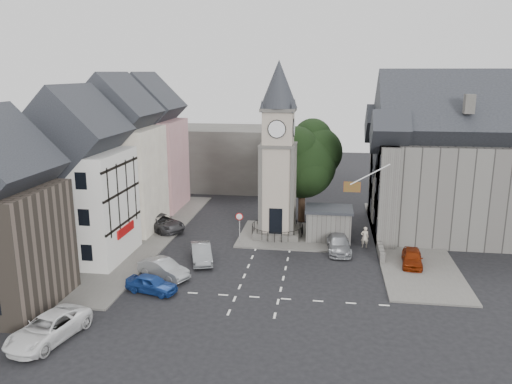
% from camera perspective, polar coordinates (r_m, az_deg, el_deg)
% --- Properties ---
extents(ground, '(120.00, 120.00, 0.00)m').
position_cam_1_polar(ground, '(40.29, 1.26, -8.59)').
color(ground, black).
rests_on(ground, ground).
extents(pavement_west, '(6.00, 30.00, 0.14)m').
position_cam_1_polar(pavement_west, '(48.69, -12.65, -4.87)').
color(pavement_west, '#595651').
rests_on(pavement_west, ground).
extents(pavement_east, '(6.00, 26.00, 0.14)m').
position_cam_1_polar(pavement_east, '(48.10, 16.88, -5.37)').
color(pavement_east, '#595651').
rests_on(pavement_east, ground).
extents(central_island, '(10.00, 8.00, 0.16)m').
position_cam_1_polar(central_island, '(47.61, 4.25, -4.98)').
color(central_island, '#595651').
rests_on(central_island, ground).
extents(road_markings, '(20.00, 8.00, 0.01)m').
position_cam_1_polar(road_markings, '(35.30, 0.13, -11.93)').
color(road_markings, silver).
rests_on(road_markings, ground).
extents(clock_tower, '(4.86, 4.86, 16.25)m').
position_cam_1_polar(clock_tower, '(45.80, 2.55, 4.67)').
color(clock_tower, '#4C4944').
rests_on(clock_tower, ground).
extents(stone_shelter, '(4.30, 3.30, 3.08)m').
position_cam_1_polar(stone_shelter, '(46.58, 8.29, -3.61)').
color(stone_shelter, '#5D5A56').
rests_on(stone_shelter, ground).
extents(town_tree, '(7.20, 7.20, 10.80)m').
position_cam_1_polar(town_tree, '(50.77, 5.36, 4.20)').
color(town_tree, black).
rests_on(town_tree, ground).
extents(warning_sign_post, '(0.70, 0.19, 2.85)m').
position_cam_1_polar(warning_sign_post, '(45.13, -1.92, -3.40)').
color(warning_sign_post, black).
rests_on(warning_sign_post, ground).
extents(terrace_pink, '(8.10, 7.60, 12.80)m').
position_cam_1_polar(terrace_pink, '(57.34, -12.28, 4.63)').
color(terrace_pink, tan).
rests_on(terrace_pink, ground).
extents(terrace_cream, '(8.10, 7.60, 12.80)m').
position_cam_1_polar(terrace_cream, '(50.03, -15.45, 3.17)').
color(terrace_cream, beige).
rests_on(terrace_cream, ground).
extents(terrace_tudor, '(8.10, 7.60, 12.00)m').
position_cam_1_polar(terrace_tudor, '(43.06, -19.63, 0.69)').
color(terrace_tudor, silver).
rests_on(terrace_tudor, ground).
extents(backdrop_west, '(20.00, 10.00, 8.00)m').
position_cam_1_polar(backdrop_west, '(68.03, -5.88, 4.04)').
color(backdrop_west, '#4C4944').
rests_on(backdrop_west, ground).
extents(east_building, '(14.40, 11.40, 12.60)m').
position_cam_1_polar(east_building, '(50.10, 20.94, 2.40)').
color(east_building, '#5D5A56').
rests_on(east_building, ground).
extents(east_boundary_wall, '(0.40, 16.00, 0.90)m').
position_cam_1_polar(east_boundary_wall, '(49.52, 13.37, -4.13)').
color(east_boundary_wall, '#5D5A56').
rests_on(east_boundary_wall, ground).
extents(flagpole, '(3.68, 0.10, 2.74)m').
position_cam_1_polar(flagpole, '(41.99, 12.90, 1.97)').
color(flagpole, white).
rests_on(flagpole, ground).
extents(car_west_blue, '(4.02, 2.38, 1.28)m').
position_cam_1_polar(car_west_blue, '(36.52, -11.85, -10.23)').
color(car_west_blue, navy).
rests_on(car_west_blue, ground).
extents(car_west_silver, '(4.48, 3.21, 1.41)m').
position_cam_1_polar(car_west_silver, '(38.79, -10.51, -8.61)').
color(car_west_silver, '#93979B').
rests_on(car_west_silver, ground).
extents(car_west_grey, '(6.03, 5.43, 1.56)m').
position_cam_1_polar(car_west_grey, '(49.93, -10.81, -3.46)').
color(car_west_grey, '#2E2D30').
rests_on(car_west_grey, ground).
extents(car_island_silver, '(2.88, 4.70, 1.46)m').
position_cam_1_polar(car_island_silver, '(41.46, -6.27, -6.94)').
color(car_island_silver, gray).
rests_on(car_island_silver, ground).
extents(car_island_east, '(2.26, 4.88, 1.38)m').
position_cam_1_polar(car_island_east, '(44.02, 9.44, -5.86)').
color(car_island_east, '#95979C').
rests_on(car_island_east, ground).
extents(car_east_red, '(1.99, 4.06, 1.33)m').
position_cam_1_polar(car_east_red, '(42.29, 17.41, -7.18)').
color(car_east_red, maroon).
rests_on(car_east_red, ground).
extents(van_sw_white, '(3.60, 5.78, 1.49)m').
position_cam_1_polar(van_sw_white, '(32.25, -22.65, -14.19)').
color(van_sw_white, white).
rests_on(van_sw_white, ground).
extents(pedestrian, '(0.73, 0.50, 1.93)m').
position_cam_1_polar(pedestrian, '(45.31, 12.32, -5.06)').
color(pedestrian, beige).
rests_on(pedestrian, ground).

